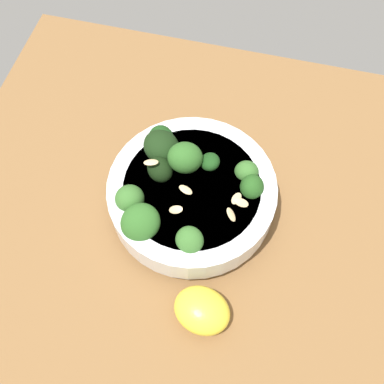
# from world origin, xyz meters

# --- Properties ---
(ground_plane) EXTENTS (0.70, 0.70, 0.04)m
(ground_plane) POSITION_xyz_m (0.00, 0.00, -0.02)
(ground_plane) COLOR brown
(bowl_of_broccoli) EXTENTS (0.21, 0.21, 0.10)m
(bowl_of_broccoli) POSITION_xyz_m (0.02, -0.06, 0.04)
(bowl_of_broccoli) COLOR white
(bowl_of_broccoli) RESTS_ON ground_plane
(lemon_wedge) EXTENTS (0.08, 0.07, 0.04)m
(lemon_wedge) POSITION_xyz_m (-0.03, 0.08, 0.02)
(lemon_wedge) COLOR yellow
(lemon_wedge) RESTS_ON ground_plane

